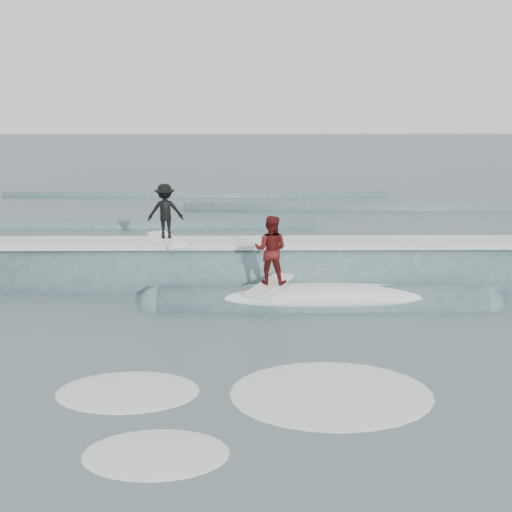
{
  "coord_description": "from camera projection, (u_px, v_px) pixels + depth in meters",
  "views": [
    {
      "loc": [
        -0.15,
        -10.65,
        5.6
      ],
      "look_at": [
        0.0,
        5.4,
        1.1
      ],
      "focal_mm": 40.0,
      "sensor_mm": 36.0,
      "label": 1
    }
  ],
  "objects": [
    {
      "name": "surfer_red",
      "position": [
        271.0,
        253.0,
        15.4
      ],
      "size": [
        1.39,
        2.03,
        1.98
      ],
      "color": "silver",
      "rests_on": "ground"
    },
    {
      "name": "breaking_wave",
      "position": [
        263.0,
        283.0,
        17.65
      ],
      "size": [
        23.17,
        4.03,
        2.49
      ],
      "color": "#345058",
      "rests_on": "ground"
    },
    {
      "name": "surfer_black",
      "position": [
        165.0,
        214.0,
        17.32
      ],
      "size": [
        1.44,
        2.02,
        1.76
      ],
      "color": "white",
      "rests_on": "ground"
    },
    {
      "name": "far_swells",
      "position": [
        247.0,
        212.0,
        28.76
      ],
      "size": [
        37.71,
        8.65,
        0.8
      ],
      "color": "#345058",
      "rests_on": "ground"
    },
    {
      "name": "whitewater",
      "position": [
        297.0,
        415.0,
        10.38
      ],
      "size": [
        16.23,
        5.56,
        0.1
      ],
      "color": "white",
      "rests_on": "ground"
    },
    {
      "name": "ground",
      "position": [
        258.0,
        378.0,
        11.77
      ],
      "size": [
        160.0,
        160.0,
        0.0
      ],
      "primitive_type": "plane",
      "color": "#3B4F56",
      "rests_on": "ground"
    }
  ]
}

